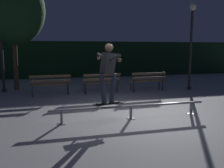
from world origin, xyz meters
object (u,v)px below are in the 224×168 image
(grind_rail, at_px, (131,108))
(park_bench_left_center, at_px, (102,81))
(tree_far_left, at_px, (12,10))
(skateboarder, at_px, (108,68))
(lamp_post_left, at_px, (1,35))
(skateboard, at_px, (108,104))
(park_bench_right_center, at_px, (148,79))
(lamp_post_right, at_px, (191,36))
(park_bench_leftmost, at_px, (50,83))

(grind_rail, bearing_deg, park_bench_left_center, 89.53)
(tree_far_left, bearing_deg, grind_rail, -58.18)
(skateboarder, distance_m, lamp_post_left, 6.43)
(skateboard, bearing_deg, park_bench_right_center, 54.41)
(lamp_post_right, bearing_deg, park_bench_right_center, 178.61)
(skateboard, bearing_deg, tree_far_left, 117.04)
(skateboard, height_order, lamp_post_right, lamp_post_right)
(skateboard, relative_size, park_bench_left_center, 0.50)
(grind_rail, xyz_separation_m, lamp_post_left, (-4.06, 5.33, 2.19))
(park_bench_leftmost, distance_m, lamp_post_left, 3.12)
(grind_rail, bearing_deg, skateboarder, 179.95)
(park_bench_right_center, height_order, lamp_post_left, lamp_post_left)
(lamp_post_right, bearing_deg, skateboard, -141.66)
(park_bench_left_center, height_order, lamp_post_right, lamp_post_right)
(park_bench_right_center, height_order, tree_far_left, tree_far_left)
(park_bench_left_center, relative_size, tree_far_left, 0.31)
(skateboard, height_order, skateboarder, skateboarder)
(skateboarder, distance_m, park_bench_left_center, 4.03)
(park_bench_right_center, bearing_deg, tree_far_left, 161.67)
(skateboarder, relative_size, park_bench_leftmost, 0.96)
(park_bench_leftmost, bearing_deg, lamp_post_left, 144.01)
(park_bench_leftmost, bearing_deg, lamp_post_right, -0.46)
(skateboard, xyz_separation_m, skateboarder, (0.00, 0.00, 0.94))
(skateboard, xyz_separation_m, park_bench_right_center, (2.78, 3.89, 0.09))
(grind_rail, xyz_separation_m, tree_far_left, (-3.59, 5.79, 3.32))
(grind_rail, height_order, tree_far_left, tree_far_left)
(grind_rail, xyz_separation_m, park_bench_right_center, (2.14, 3.89, 0.25))
(skateboarder, distance_m, lamp_post_right, 6.28)
(park_bench_left_center, distance_m, lamp_post_right, 4.61)
(skateboarder, bearing_deg, park_bench_leftmost, 110.38)
(tree_far_left, bearing_deg, lamp_post_left, -135.11)
(park_bench_right_center, relative_size, lamp_post_right, 0.41)
(park_bench_left_center, bearing_deg, lamp_post_left, 160.64)
(skateboard, relative_size, park_bench_leftmost, 0.50)
(park_bench_left_center, distance_m, park_bench_right_center, 2.11)
(grind_rail, bearing_deg, tree_far_left, 121.82)
(park_bench_leftmost, relative_size, lamp_post_right, 0.41)
(skateboard, bearing_deg, lamp_post_right, 38.34)
(skateboarder, height_order, lamp_post_left, lamp_post_left)
(grind_rail, distance_m, skateboarder, 1.26)
(skateboarder, relative_size, tree_far_left, 0.30)
(park_bench_leftmost, xyz_separation_m, park_bench_right_center, (4.22, 0.00, 0.00))
(skateboarder, xyz_separation_m, lamp_post_left, (-3.42, 5.32, 1.10))
(lamp_post_left, bearing_deg, skateboarder, -57.27)
(lamp_post_right, bearing_deg, lamp_post_left, 169.81)
(park_bench_leftmost, xyz_separation_m, lamp_post_right, (6.29, -0.05, 1.94))
(park_bench_right_center, xyz_separation_m, tree_far_left, (-5.74, 1.90, 3.07))
(grind_rail, xyz_separation_m, skateboard, (-0.64, -0.00, 0.15))
(lamp_post_right, xyz_separation_m, lamp_post_left, (-8.27, 1.49, 0.00))
(park_bench_leftmost, height_order, lamp_post_right, lamp_post_right)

